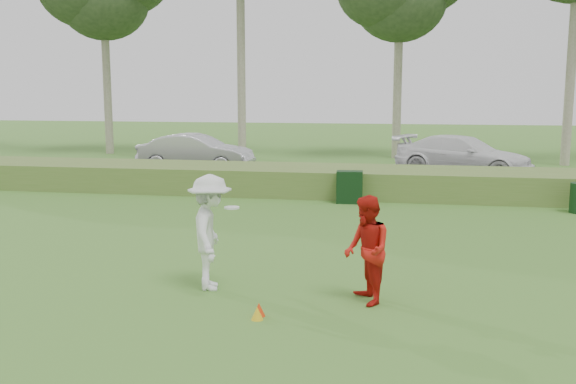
% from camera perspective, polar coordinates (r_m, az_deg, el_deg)
% --- Properties ---
extents(ground, '(120.00, 120.00, 0.00)m').
position_cam_1_polar(ground, '(10.74, -3.96, -10.19)').
color(ground, '#386E24').
rests_on(ground, ground).
extents(reed_strip, '(80.00, 3.00, 0.90)m').
position_cam_1_polar(reed_strip, '(22.18, 3.78, 1.01)').
color(reed_strip, '#4F702D').
rests_on(reed_strip, ground).
extents(park_road, '(80.00, 6.00, 0.06)m').
position_cam_1_polar(park_road, '(27.16, 5.02, 1.57)').
color(park_road, '#2D2D2D').
rests_on(park_road, ground).
extents(player_white, '(1.07, 1.48, 2.07)m').
position_cam_1_polar(player_white, '(11.51, -6.91, -3.57)').
color(player_white, white).
rests_on(player_white, ground).
extents(player_red, '(0.96, 1.08, 1.82)m').
position_cam_1_polar(player_red, '(10.75, 7.02, -5.15)').
color(player_red, red).
rests_on(player_red, ground).
extents(cone_orange, '(0.20, 0.20, 0.22)m').
position_cam_1_polar(cone_orange, '(10.30, -2.60, -10.38)').
color(cone_orange, red).
rests_on(cone_orange, ground).
extents(cone_yellow, '(0.19, 0.19, 0.21)m').
position_cam_1_polar(cone_yellow, '(10.15, -2.76, -10.71)').
color(cone_yellow, gold).
rests_on(cone_yellow, ground).
extents(utility_cabinet, '(0.84, 0.55, 1.02)m').
position_cam_1_polar(utility_cabinet, '(20.36, 5.49, 0.44)').
color(utility_cabinet, black).
rests_on(utility_cabinet, ground).
extents(car_mid, '(4.97, 1.89, 1.62)m').
position_cam_1_polar(car_mid, '(27.97, -8.18, 3.46)').
color(car_mid, silver).
rests_on(car_mid, park_road).
extents(car_right, '(6.06, 4.29, 1.63)m').
position_cam_1_polar(car_right, '(27.47, 15.32, 3.15)').
color(car_right, white).
rests_on(car_right, park_road).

